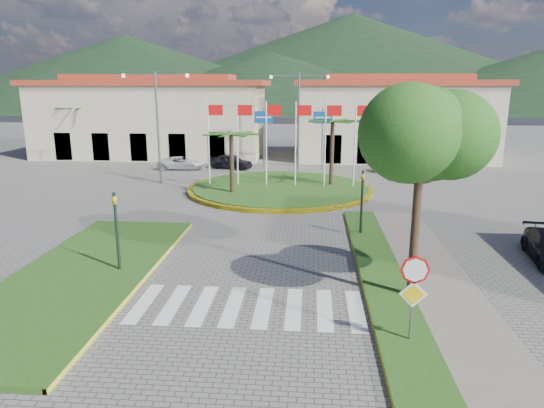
# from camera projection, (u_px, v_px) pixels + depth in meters

# --- Properties ---
(ground) EXTENTS (160.00, 160.00, 0.00)m
(ground) POSITION_uv_depth(u_px,v_px,m) (223.00, 378.00, 12.00)
(ground) COLOR slate
(ground) RESTS_ON ground
(sidewalk_right) EXTENTS (4.00, 28.00, 0.15)m
(sidewalk_right) POSITION_uv_depth(u_px,v_px,m) (449.00, 344.00, 13.45)
(sidewalk_right) COLOR gray
(sidewalk_right) RESTS_ON ground
(verge_right) EXTENTS (1.60, 28.00, 0.18)m
(verge_right) POSITION_uv_depth(u_px,v_px,m) (406.00, 342.00, 13.54)
(verge_right) COLOR #1E4C15
(verge_right) RESTS_ON ground
(median_left) EXTENTS (5.00, 14.00, 0.18)m
(median_left) POSITION_uv_depth(u_px,v_px,m) (82.00, 275.00, 18.29)
(median_left) COLOR #1E4C15
(median_left) RESTS_ON ground
(crosswalk) EXTENTS (8.00, 3.00, 0.01)m
(crosswalk) POSITION_uv_depth(u_px,v_px,m) (245.00, 306.00, 15.87)
(crosswalk) COLOR silver
(crosswalk) RESTS_ON ground
(roundabout_island) EXTENTS (12.70, 12.70, 6.00)m
(roundabout_island) POSITION_uv_depth(u_px,v_px,m) (280.00, 188.00, 33.25)
(roundabout_island) COLOR yellow
(roundabout_island) RESTS_ON ground
(stop_sign) EXTENTS (0.80, 0.11, 2.65)m
(stop_sign) POSITION_uv_depth(u_px,v_px,m) (414.00, 286.00, 13.09)
(stop_sign) COLOR slate
(stop_sign) RESTS_ON ground
(deciduous_tree) EXTENTS (3.60, 3.60, 6.80)m
(deciduous_tree) POSITION_uv_depth(u_px,v_px,m) (421.00, 147.00, 15.17)
(deciduous_tree) COLOR black
(deciduous_tree) RESTS_ON ground
(traffic_light_left) EXTENTS (0.15, 0.18, 3.20)m
(traffic_light_left) POSITION_uv_depth(u_px,v_px,m) (116.00, 225.00, 18.23)
(traffic_light_left) COLOR black
(traffic_light_left) RESTS_ON ground
(traffic_light_right) EXTENTS (0.15, 0.18, 3.20)m
(traffic_light_right) POSITION_uv_depth(u_px,v_px,m) (362.00, 197.00, 22.80)
(traffic_light_right) COLOR black
(traffic_light_right) RESTS_ON ground
(traffic_light_far) EXTENTS (0.18, 0.15, 3.20)m
(traffic_light_far) POSITION_uv_depth(u_px,v_px,m) (391.00, 156.00, 36.07)
(traffic_light_far) COLOR black
(traffic_light_far) RESTS_ON ground
(direction_sign_west) EXTENTS (1.60, 0.14, 5.20)m
(direction_sign_west) POSITION_uv_depth(u_px,v_px,m) (264.00, 128.00, 41.28)
(direction_sign_west) COLOR slate
(direction_sign_west) RESTS_ON ground
(direction_sign_east) EXTENTS (1.60, 0.14, 5.20)m
(direction_sign_east) POSITION_uv_depth(u_px,v_px,m) (323.00, 128.00, 40.89)
(direction_sign_east) COLOR slate
(direction_sign_east) RESTS_ON ground
(street_lamp_centre) EXTENTS (4.80, 0.16, 8.00)m
(street_lamp_centre) POSITION_uv_depth(u_px,v_px,m) (299.00, 117.00, 39.88)
(street_lamp_centre) COLOR slate
(street_lamp_centre) RESTS_ON ground
(street_lamp_west) EXTENTS (4.80, 0.16, 8.00)m
(street_lamp_west) POSITION_uv_depth(u_px,v_px,m) (158.00, 122.00, 34.85)
(street_lamp_west) COLOR slate
(street_lamp_west) RESTS_ON ground
(building_left) EXTENTS (23.32, 9.54, 8.05)m
(building_left) POSITION_uv_depth(u_px,v_px,m) (152.00, 117.00, 48.93)
(building_left) COLOR beige
(building_left) RESTS_ON ground
(building_right) EXTENTS (19.08, 9.54, 8.05)m
(building_right) POSITION_uv_depth(u_px,v_px,m) (393.00, 118.00, 47.06)
(building_right) COLOR beige
(building_right) RESTS_ON ground
(hill_far_west) EXTENTS (140.00, 140.00, 22.00)m
(hill_far_west) POSITION_uv_depth(u_px,v_px,m) (127.00, 72.00, 149.16)
(hill_far_west) COLOR black
(hill_far_west) RESTS_ON ground
(hill_far_mid) EXTENTS (180.00, 180.00, 30.00)m
(hill_far_mid) POSITION_uv_depth(u_px,v_px,m) (351.00, 60.00, 162.09)
(hill_far_mid) COLOR black
(hill_far_mid) RESTS_ON ground
(hill_near_back) EXTENTS (110.00, 110.00, 16.00)m
(hill_near_back) POSITION_uv_depth(u_px,v_px,m) (269.00, 81.00, 136.68)
(hill_near_back) COLOR black
(hill_near_back) RESTS_ON ground
(white_van) EXTENTS (3.93, 1.91, 1.08)m
(white_van) POSITION_uv_depth(u_px,v_px,m) (181.00, 163.00, 41.61)
(white_van) COLOR silver
(white_van) RESTS_ON ground
(car_dark_a) EXTENTS (3.96, 2.47, 1.26)m
(car_dark_a) POSITION_uv_depth(u_px,v_px,m) (231.00, 161.00, 41.91)
(car_dark_a) COLOR black
(car_dark_a) RESTS_ON ground
(car_dark_b) EXTENTS (4.01, 1.55, 1.30)m
(car_dark_b) POSITION_uv_depth(u_px,v_px,m) (399.00, 164.00, 40.14)
(car_dark_b) COLOR black
(car_dark_b) RESTS_ON ground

